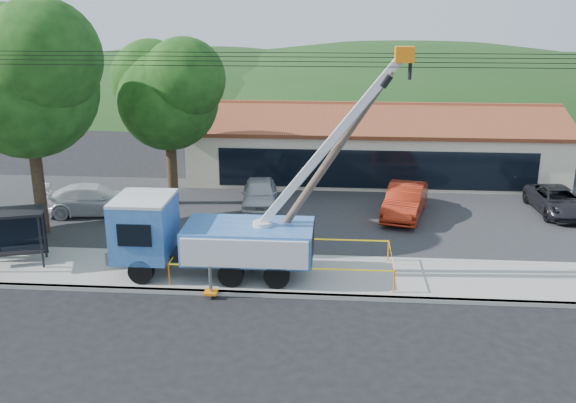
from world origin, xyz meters
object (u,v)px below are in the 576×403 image
(leaning_pole, at_px, (331,157))
(car_dark, at_px, (556,215))
(car_white, at_px, (96,215))
(utility_truck, at_px, (208,234))
(car_silver, at_px, (260,210))
(bus_shelter, at_px, (15,224))
(car_red, at_px, (404,218))

(leaning_pole, xyz_separation_m, car_dark, (11.60, 8.62, -4.89))
(car_white, bearing_deg, utility_truck, -144.62)
(car_silver, bearing_deg, leaning_pole, -71.57)
(leaning_pole, height_order, car_silver, leaning_pole)
(leaning_pole, bearing_deg, car_silver, 114.46)
(leaning_pole, bearing_deg, bus_shelter, -179.88)
(leaning_pole, height_order, bus_shelter, leaning_pole)
(car_silver, relative_size, car_white, 0.87)
(car_red, relative_size, car_white, 0.95)
(car_silver, height_order, car_red, car_red)
(car_silver, relative_size, car_red, 0.92)
(car_silver, bearing_deg, utility_truck, -102.34)
(bus_shelter, bearing_deg, leaning_pole, -18.24)
(car_silver, distance_m, car_red, 7.53)
(car_dark, bearing_deg, bus_shelter, -163.81)
(utility_truck, height_order, car_dark, utility_truck)
(car_white, bearing_deg, leaning_pole, -129.39)
(bus_shelter, height_order, car_silver, bus_shelter)
(car_red, bearing_deg, car_dark, 21.38)
(leaning_pole, height_order, car_white, leaning_pole)
(utility_truck, bearing_deg, car_silver, 83.69)
(car_white, relative_size, car_dark, 1.08)
(bus_shelter, distance_m, car_white, 7.02)
(leaning_pole, bearing_deg, car_dark, 36.62)
(car_white, bearing_deg, car_dark, -95.80)
(utility_truck, height_order, car_silver, utility_truck)
(utility_truck, relative_size, car_dark, 2.34)
(car_silver, bearing_deg, car_red, -11.76)
(bus_shelter, relative_size, car_white, 0.53)
(car_white, height_order, car_dark, car_white)
(car_silver, relative_size, car_dark, 0.94)
(car_red, bearing_deg, utility_truck, -123.01)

